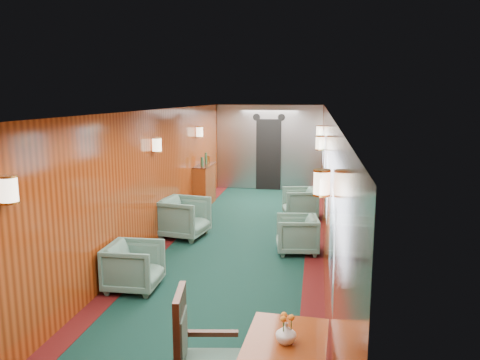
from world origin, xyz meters
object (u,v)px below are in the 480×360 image
at_px(credenza, 204,184).
at_px(armchair_left_near, 134,266).
at_px(armchair_left_far, 184,218).
at_px(armchair_right_near, 297,234).
at_px(armchair_right_far, 300,203).
at_px(dining_table, 285,354).
at_px(side_chair, 197,352).

xyz_separation_m(credenza, armchair_left_near, (0.25, -5.12, -0.18)).
bearing_deg(armchair_left_far, armchair_right_near, -93.88).
distance_m(armchair_right_near, armchair_right_far, 2.35).
bearing_deg(dining_table, side_chair, -166.13).
distance_m(side_chair, credenza, 7.78).
bearing_deg(credenza, armchair_right_near, -53.27).
relative_size(side_chair, armchair_left_far, 1.36).
bearing_deg(side_chair, credenza, 94.19).
height_order(armchair_right_near, armchair_right_far, armchair_right_far).
bearing_deg(armchair_left_near, credenza, 1.64).
distance_m(dining_table, credenza, 7.85).
distance_m(credenza, armchair_left_far, 2.68).
relative_size(credenza, armchair_left_far, 1.54).
height_order(side_chair, armchair_right_far, side_chair).
bearing_deg(armchair_right_near, armchair_right_far, 173.98).
distance_m(armchair_left_far, armchair_right_far, 2.77).
height_order(armchair_left_near, armchair_right_near, armchair_left_near).
height_order(dining_table, armchair_right_near, dining_table).
height_order(armchair_left_far, armchair_right_far, armchair_left_far).
height_order(side_chair, credenza, credenza).
distance_m(armchair_left_near, armchair_right_far, 4.76).
relative_size(armchair_left_near, armchair_right_near, 1.03).
bearing_deg(side_chair, armchair_left_far, 98.28).
relative_size(credenza, armchair_right_far, 1.77).
bearing_deg(credenza, side_chair, -76.75).
bearing_deg(armchair_right_far, armchair_left_far, -60.67).
height_order(side_chair, armchair_left_near, side_chair).
xyz_separation_m(side_chair, armchair_right_near, (0.61, 4.37, -0.29)).
height_order(credenza, armchair_left_far, credenza).
bearing_deg(armchair_left_far, dining_table, -144.67).
distance_m(armchair_left_near, armchair_left_far, 2.46).
distance_m(credenza, armchair_right_far, 2.51).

